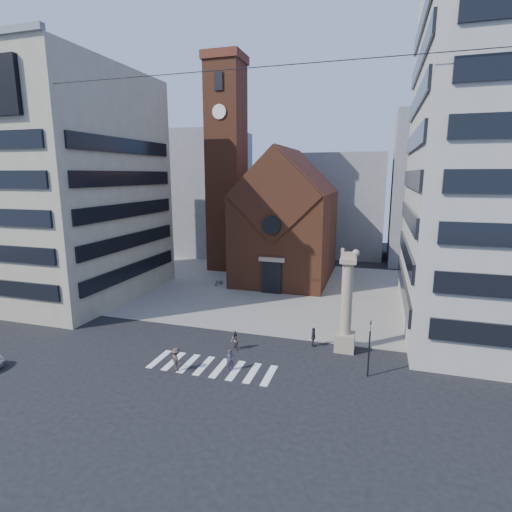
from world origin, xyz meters
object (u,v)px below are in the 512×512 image
(lion_column, at_px, (346,311))
(scooter_0, at_px, (219,282))
(traffic_light, at_px, (369,347))
(pedestrian_2, at_px, (313,337))
(pedestrian_0, at_px, (230,360))
(pedestrian_1, at_px, (235,341))

(lion_column, xyz_separation_m, scooter_0, (-17.53, 15.20, -3.01))
(lion_column, xyz_separation_m, traffic_light, (1.99, -4.00, -1.17))
(lion_column, height_order, pedestrian_2, lion_column)
(pedestrian_0, height_order, pedestrian_1, pedestrian_0)
(traffic_light, distance_m, pedestrian_1, 11.00)
(pedestrian_2, height_order, scooter_0, pedestrian_2)
(traffic_light, height_order, pedestrian_1, traffic_light)
(pedestrian_1, xyz_separation_m, pedestrian_2, (6.19, 2.59, 0.03))
(lion_column, xyz_separation_m, pedestrian_2, (-2.63, 0.00, -2.62))
(traffic_light, xyz_separation_m, pedestrian_2, (-4.62, 4.00, -1.45))
(pedestrian_0, relative_size, scooter_0, 1.07)
(pedestrian_1, bearing_deg, pedestrian_2, 69.36)
(traffic_light, bearing_deg, pedestrian_1, 172.58)
(traffic_light, relative_size, pedestrian_0, 2.64)
(lion_column, relative_size, pedestrian_0, 5.33)
(lion_column, bearing_deg, pedestrian_0, -142.50)
(lion_column, xyz_separation_m, pedestrian_1, (-8.82, -2.59, -2.65))
(pedestrian_2, xyz_separation_m, scooter_0, (-14.90, 15.20, -0.39))
(lion_column, bearing_deg, traffic_light, -63.54)
(pedestrian_1, distance_m, pedestrian_2, 6.71)
(pedestrian_2, bearing_deg, lion_column, -92.16)
(lion_column, relative_size, pedestrian_2, 5.17)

